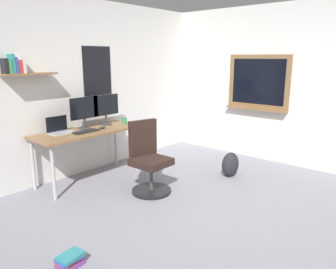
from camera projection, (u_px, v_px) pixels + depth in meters
ground_plane at (215, 218)px, 3.63m from camera, size 5.20×5.20×0.00m
wall_back at (80, 88)px, 4.88m from camera, size 5.00×0.30×2.60m
wall_right at (301, 87)px, 5.15m from camera, size 0.22×5.00×2.60m
desk at (88, 135)px, 4.64m from camera, size 1.56×0.63×0.74m
office_chair at (149, 162)px, 4.29m from camera, size 0.52×0.54×0.95m
laptop at (59, 129)px, 4.45m from camera, size 0.31×0.21×0.23m
monitor_primary at (84, 111)px, 4.66m from camera, size 0.46×0.17×0.46m
monitor_secondary at (106, 107)px, 4.94m from camera, size 0.46×0.17×0.46m
keyboard at (86, 131)px, 4.51m from camera, size 0.37×0.13×0.02m
computer_mouse at (102, 128)px, 4.72m from camera, size 0.10×0.06×0.03m
coffee_mug at (124, 121)px, 5.09m from camera, size 0.08×0.08×0.09m
backpack at (230, 164)px, 4.88m from camera, size 0.32×0.22×0.37m
book_stack_on_floor at (70, 260)px, 2.79m from camera, size 0.24×0.20×0.12m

